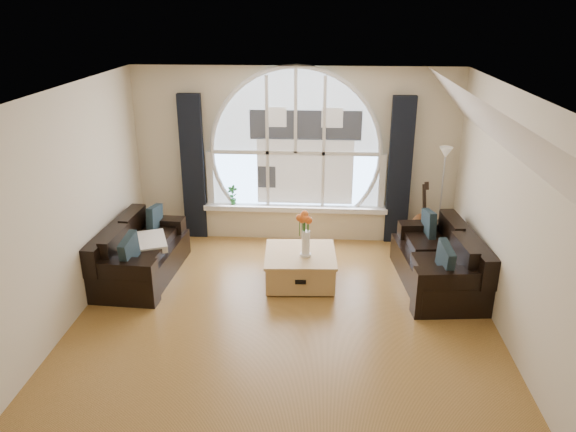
{
  "coord_description": "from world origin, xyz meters",
  "views": [
    {
      "loc": [
        0.41,
        -5.53,
        3.55
      ],
      "look_at": [
        0.0,
        0.9,
        1.05
      ],
      "focal_mm": 34.26,
      "sensor_mm": 36.0,
      "label": 1
    }
  ],
  "objects_px": {
    "sofa_right": "(438,258)",
    "vase_flowers": "(306,228)",
    "coffee_chest": "(300,266)",
    "guitar": "(423,213)",
    "potted_plant": "(233,195)",
    "sofa_left": "(141,250)",
    "floor_lamp": "(441,199)"
  },
  "relations": [
    {
      "from": "coffee_chest",
      "to": "floor_lamp",
      "type": "relative_size",
      "value": 0.59
    },
    {
      "from": "coffee_chest",
      "to": "floor_lamp",
      "type": "distance_m",
      "value": 2.48
    },
    {
      "from": "sofa_right",
      "to": "coffee_chest",
      "type": "relative_size",
      "value": 1.86
    },
    {
      "from": "sofa_left",
      "to": "vase_flowers",
      "type": "bearing_deg",
      "value": 1.26
    },
    {
      "from": "sofa_left",
      "to": "potted_plant",
      "type": "bearing_deg",
      "value": 58.29
    },
    {
      "from": "vase_flowers",
      "to": "floor_lamp",
      "type": "bearing_deg",
      "value": 33.45
    },
    {
      "from": "sofa_left",
      "to": "floor_lamp",
      "type": "distance_m",
      "value": 4.45
    },
    {
      "from": "vase_flowers",
      "to": "potted_plant",
      "type": "distance_m",
      "value": 1.99
    },
    {
      "from": "coffee_chest",
      "to": "guitar",
      "type": "relative_size",
      "value": 0.89
    },
    {
      "from": "floor_lamp",
      "to": "coffee_chest",
      "type": "bearing_deg",
      "value": -148.84
    },
    {
      "from": "guitar",
      "to": "potted_plant",
      "type": "height_order",
      "value": "guitar"
    },
    {
      "from": "sofa_right",
      "to": "vase_flowers",
      "type": "xyz_separation_m",
      "value": [
        -1.76,
        -0.08,
        0.41
      ]
    },
    {
      "from": "vase_flowers",
      "to": "coffee_chest",
      "type": "bearing_deg",
      "value": 137.42
    },
    {
      "from": "sofa_left",
      "to": "coffee_chest",
      "type": "distance_m",
      "value": 2.19
    },
    {
      "from": "sofa_left",
      "to": "potted_plant",
      "type": "distance_m",
      "value": 1.84
    },
    {
      "from": "floor_lamp",
      "to": "potted_plant",
      "type": "xyz_separation_m",
      "value": [
        -3.21,
        0.25,
        -0.09
      ]
    },
    {
      "from": "sofa_right",
      "to": "coffee_chest",
      "type": "bearing_deg",
      "value": 174.52
    },
    {
      "from": "vase_flowers",
      "to": "guitar",
      "type": "bearing_deg",
      "value": 39.14
    },
    {
      "from": "sofa_left",
      "to": "coffee_chest",
      "type": "bearing_deg",
      "value": 2.95
    },
    {
      "from": "sofa_left",
      "to": "vase_flowers",
      "type": "distance_m",
      "value": 2.3
    },
    {
      "from": "sofa_right",
      "to": "coffee_chest",
      "type": "distance_m",
      "value": 1.84
    },
    {
      "from": "coffee_chest",
      "to": "sofa_right",
      "type": "bearing_deg",
      "value": -2.61
    },
    {
      "from": "coffee_chest",
      "to": "vase_flowers",
      "type": "relative_size",
      "value": 1.34
    },
    {
      "from": "potted_plant",
      "to": "coffee_chest",
      "type": "bearing_deg",
      "value": -52.61
    },
    {
      "from": "coffee_chest",
      "to": "vase_flowers",
      "type": "height_order",
      "value": "vase_flowers"
    },
    {
      "from": "floor_lamp",
      "to": "potted_plant",
      "type": "distance_m",
      "value": 3.22
    },
    {
      "from": "vase_flowers",
      "to": "guitar",
      "type": "xyz_separation_m",
      "value": [
        1.76,
        1.44,
        -0.28
      ]
    },
    {
      "from": "sofa_left",
      "to": "potted_plant",
      "type": "height_order",
      "value": "potted_plant"
    },
    {
      "from": "sofa_right",
      "to": "sofa_left",
      "type": "bearing_deg",
      "value": 174.04
    },
    {
      "from": "sofa_left",
      "to": "floor_lamp",
      "type": "bearing_deg",
      "value": 19.55
    },
    {
      "from": "sofa_left",
      "to": "floor_lamp",
      "type": "xyz_separation_m",
      "value": [
        4.25,
        1.23,
        0.4
      ]
    },
    {
      "from": "sofa_left",
      "to": "guitar",
      "type": "relative_size",
      "value": 1.61
    }
  ]
}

